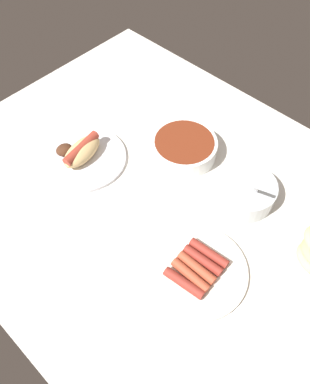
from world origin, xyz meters
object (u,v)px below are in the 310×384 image
bowl_chili (184,147)px  plate_sausages (196,270)px  bowl_coleslaw (244,190)px  plate_hotdog_assembled (82,155)px

bowl_chili → plate_sausages: bearing=-44.4°
bowl_coleslaw → plate_sausages: bearing=-79.2°
plate_hotdog_assembled → plate_sausages: plate_hotdog_assembled is taller
plate_sausages → bowl_chili: bearing=135.6°
bowl_chili → plate_sausages: size_ratio=0.77×
plate_hotdog_assembled → plate_sausages: 42.11cm
plate_hotdog_assembled → bowl_coleslaw: bearing=26.5°
plate_hotdog_assembled → plate_sausages: bearing=-5.4°
bowl_coleslaw → plate_hotdog_assembled: bowl_coleslaw is taller
bowl_coleslaw → plate_sausages: 23.18cm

